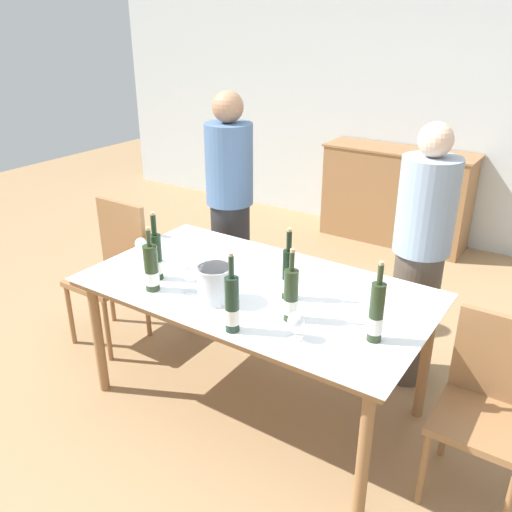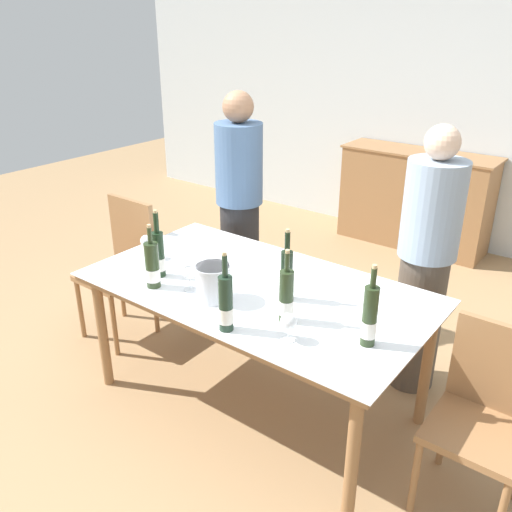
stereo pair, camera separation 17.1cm
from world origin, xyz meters
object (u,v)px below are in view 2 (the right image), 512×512
at_px(dining_table, 256,297).
at_px(person_host, 239,211).
at_px(wine_glass_0, 189,273).
at_px(wine_bottle_0, 286,297).
at_px(chair_right_end, 486,408).
at_px(ice_bucket, 213,282).
at_px(wine_glass_2, 146,242).
at_px(sideboard_cabinet, 414,199).
at_px(person_guest_left, 425,265).
at_px(chair_left_end, 123,260).
at_px(wine_bottle_1, 287,276).
at_px(wine_bottle_3, 370,318).
at_px(wine_bottle_5, 159,254).
at_px(wine_bottle_4, 226,304).
at_px(wine_glass_1, 289,323).
at_px(wine_bottle_2, 152,266).

bearing_deg(dining_table, person_host, 133.91).
height_order(wine_glass_0, person_host, person_host).
height_order(wine_bottle_0, chair_right_end, wine_bottle_0).
relative_size(ice_bucket, wine_glass_2, 1.30).
height_order(sideboard_cabinet, dining_table, sideboard_cabinet).
bearing_deg(wine_bottle_0, person_host, 138.05).
relative_size(dining_table, chair_right_end, 2.11).
bearing_deg(person_guest_left, chair_left_end, -160.62).
distance_m(wine_bottle_1, wine_glass_0, 0.52).
bearing_deg(wine_bottle_3, person_host, 148.48).
height_order(wine_bottle_1, wine_glass_2, wine_bottle_1).
height_order(ice_bucket, wine_bottle_5, wine_bottle_5).
height_order(wine_bottle_1, chair_right_end, wine_bottle_1).
bearing_deg(chair_left_end, sideboard_cabinet, 70.72).
bearing_deg(wine_bottle_4, wine_bottle_1, 82.70).
xyz_separation_m(wine_glass_2, person_host, (0.03, 0.85, -0.04)).
distance_m(sideboard_cabinet, dining_table, 2.91).
bearing_deg(person_guest_left, ice_bucket, -126.40).
bearing_deg(wine_glass_2, wine_bottle_3, -1.79).
xyz_separation_m(wine_bottle_1, wine_glass_0, (-0.46, -0.23, -0.03)).
bearing_deg(wine_glass_1, chair_left_end, 165.86).
distance_m(chair_left_end, person_guest_left, 2.01).
relative_size(ice_bucket, wine_bottle_4, 0.48).
relative_size(sideboard_cabinet, wine_bottle_3, 3.74).
bearing_deg(wine_bottle_4, chair_left_end, 159.41).
height_order(wine_bottle_4, chair_left_end, wine_bottle_4).
height_order(wine_bottle_1, wine_bottle_5, wine_bottle_5).
relative_size(ice_bucket, wine_glass_0, 1.34).
bearing_deg(wine_bottle_4, wine_bottle_0, 53.56).
xyz_separation_m(wine_bottle_1, wine_glass_1, (0.23, -0.31, -0.04)).
height_order(wine_bottle_4, person_guest_left, person_guest_left).
xyz_separation_m(wine_bottle_1, wine_bottle_3, (0.53, -0.13, 0.00)).
distance_m(wine_bottle_0, wine_glass_0, 0.59).
height_order(wine_bottle_4, wine_glass_1, wine_bottle_4).
xyz_separation_m(sideboard_cabinet, wine_bottle_0, (0.59, -3.09, 0.43)).
xyz_separation_m(wine_bottle_3, chair_left_end, (-1.97, 0.24, -0.35)).
distance_m(wine_bottle_0, chair_right_end, 1.02).
xyz_separation_m(ice_bucket, wine_bottle_1, (0.30, 0.23, 0.03)).
bearing_deg(chair_left_end, ice_bucket, -16.32).
distance_m(wine_bottle_0, person_host, 1.42).
relative_size(wine_glass_0, person_host, 0.08).
relative_size(wine_glass_2, person_guest_left, 0.09).
distance_m(chair_right_end, person_host, 2.09).
distance_m(wine_bottle_5, wine_glass_2, 0.28).
relative_size(sideboard_cabinet, wine_bottle_2, 4.08).
distance_m(wine_glass_1, chair_left_end, 1.75).
relative_size(dining_table, wine_bottle_3, 4.81).
xyz_separation_m(wine_bottle_0, wine_bottle_1, (-0.12, 0.18, 0.01)).
bearing_deg(wine_bottle_4, person_host, 126.59).
xyz_separation_m(wine_bottle_1, person_host, (-0.93, 0.77, -0.06)).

